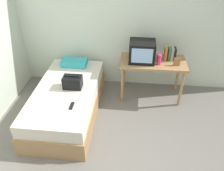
# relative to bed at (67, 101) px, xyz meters

# --- Properties ---
(ground_plane) EXTENTS (8.00, 8.00, 0.00)m
(ground_plane) POSITION_rel_bed_xyz_m (0.83, -0.87, -0.26)
(ground_plane) COLOR slate
(wall_back) EXTENTS (5.20, 0.10, 2.60)m
(wall_back) POSITION_rel_bed_xyz_m (0.83, 1.13, 1.04)
(wall_back) COLOR silver
(wall_back) RESTS_ON ground
(bed) EXTENTS (1.00, 2.00, 0.53)m
(bed) POSITION_rel_bed_xyz_m (0.00, 0.00, 0.00)
(bed) COLOR #9E754C
(bed) RESTS_ON ground
(desk) EXTENTS (1.16, 0.60, 0.75)m
(desk) POSITION_rel_bed_xyz_m (1.43, 0.66, 0.40)
(desk) COLOR #9E754C
(desk) RESTS_ON ground
(tv) EXTENTS (0.44, 0.39, 0.36)m
(tv) POSITION_rel_bed_xyz_m (1.22, 0.64, 0.67)
(tv) COLOR black
(tv) RESTS_ON desk
(water_bottle) EXTENTS (0.07, 0.07, 0.18)m
(water_bottle) POSITION_rel_bed_xyz_m (1.52, 0.55, 0.59)
(water_bottle) COLOR #E53372
(water_bottle) RESTS_ON desk
(book_row) EXTENTS (0.20, 0.17, 0.23)m
(book_row) POSITION_rel_bed_xyz_m (1.72, 0.76, 0.61)
(book_row) COLOR #CC7233
(book_row) RESTS_ON desk
(picture_frame) EXTENTS (0.11, 0.02, 0.14)m
(picture_frame) POSITION_rel_bed_xyz_m (1.81, 0.53, 0.57)
(picture_frame) COLOR olive
(picture_frame) RESTS_ON desk
(pillow) EXTENTS (0.48, 0.28, 0.10)m
(pillow) POSITION_rel_bed_xyz_m (-0.04, 0.77, 0.32)
(pillow) COLOR #33A8B7
(pillow) RESTS_ON bed
(handbag) EXTENTS (0.30, 0.20, 0.22)m
(handbag) POSITION_rel_bed_xyz_m (0.12, 0.03, 0.37)
(handbag) COLOR black
(handbag) RESTS_ON bed
(magazine) EXTENTS (0.21, 0.29, 0.01)m
(magazine) POSITION_rel_bed_xyz_m (-0.12, -0.29, 0.27)
(magazine) COLOR white
(magazine) RESTS_ON bed
(remote_dark) EXTENTS (0.04, 0.16, 0.02)m
(remote_dark) POSITION_rel_bed_xyz_m (0.22, -0.45, 0.28)
(remote_dark) COLOR black
(remote_dark) RESTS_ON bed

